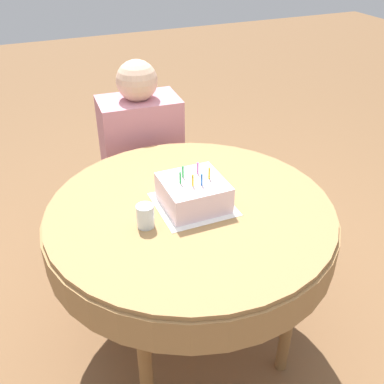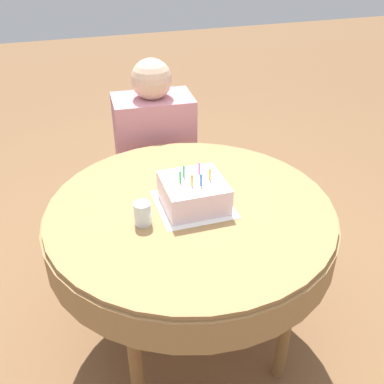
# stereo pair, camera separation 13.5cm
# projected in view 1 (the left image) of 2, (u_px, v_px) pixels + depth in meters

# --- Properties ---
(ground_plane) EXTENTS (12.00, 12.00, 0.00)m
(ground_plane) POSITION_uv_depth(u_px,v_px,m) (191.00, 337.00, 2.12)
(ground_plane) COLOR brown
(dining_table) EXTENTS (1.12, 1.12, 0.75)m
(dining_table) POSITION_uv_depth(u_px,v_px,m) (190.00, 225.00, 1.77)
(dining_table) COLOR #9E7547
(dining_table) RESTS_ON ground_plane
(chair) EXTENTS (0.42, 0.42, 0.87)m
(chair) POSITION_uv_depth(u_px,v_px,m) (140.00, 166.00, 2.55)
(chair) COLOR #4C331E
(chair) RESTS_ON ground_plane
(person) EXTENTS (0.43, 0.37, 1.10)m
(person) POSITION_uv_depth(u_px,v_px,m) (142.00, 143.00, 2.38)
(person) COLOR #DBB293
(person) RESTS_ON ground_plane
(napkin) EXTENTS (0.28, 0.28, 0.00)m
(napkin) POSITION_uv_depth(u_px,v_px,m) (193.00, 204.00, 1.73)
(napkin) COLOR white
(napkin) RESTS_ON dining_table
(birthday_cake) EXTENTS (0.23, 0.23, 0.15)m
(birthday_cake) POSITION_uv_depth(u_px,v_px,m) (193.00, 193.00, 1.70)
(birthday_cake) COLOR silver
(birthday_cake) RESTS_ON dining_table
(drinking_glass) EXTENTS (0.06, 0.06, 0.09)m
(drinking_glass) POSITION_uv_depth(u_px,v_px,m) (145.00, 216.00, 1.59)
(drinking_glass) COLOR silver
(drinking_glass) RESTS_ON dining_table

